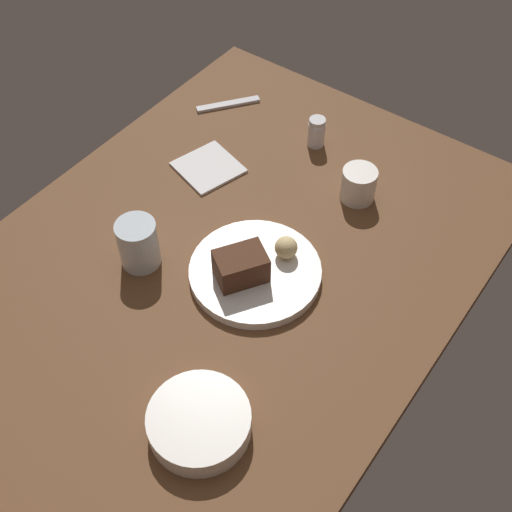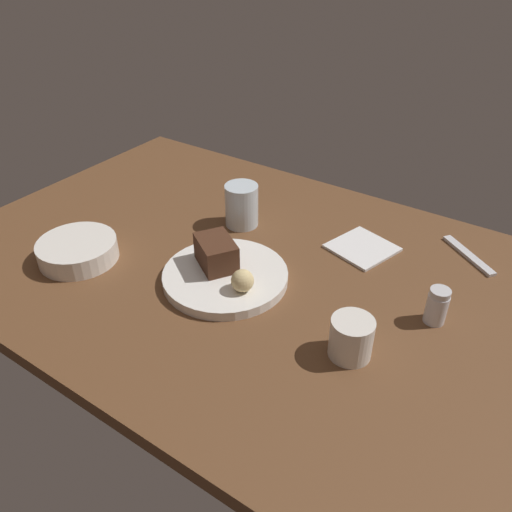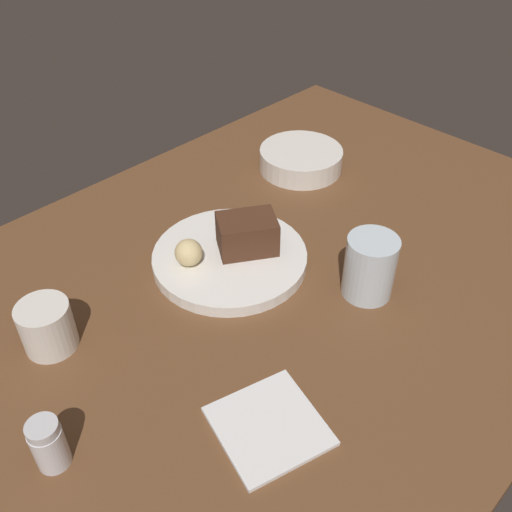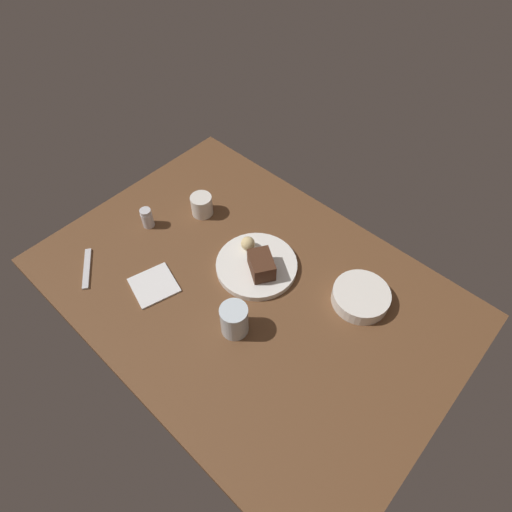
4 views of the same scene
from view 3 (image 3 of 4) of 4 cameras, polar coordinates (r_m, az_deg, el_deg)
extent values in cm
cube|color=brown|center=(89.78, 1.75, -2.55)|extent=(120.00, 84.00, 3.00)
cylinder|color=white|center=(90.29, -2.63, -0.21)|extent=(24.36, 24.36, 1.95)
cube|color=#472819|center=(88.81, -0.91, 2.21)|extent=(11.02, 10.24, 5.67)
sphere|color=#DBC184|center=(86.95, -6.74, 0.34)|extent=(4.26, 4.26, 4.26)
cylinder|color=silver|center=(69.69, -19.89, -17.46)|extent=(3.75, 3.75, 5.65)
cylinder|color=silver|center=(66.96, -20.55, -15.84)|extent=(3.56, 3.56, 1.20)
cylinder|color=silver|center=(84.27, 11.29, -1.06)|extent=(7.50, 7.50, 9.73)
cylinder|color=white|center=(113.55, 4.49, 9.59)|extent=(16.11, 16.11, 4.18)
cylinder|color=silver|center=(80.80, -20.12, -6.64)|extent=(7.04, 7.04, 7.03)
cube|color=white|center=(70.39, 1.29, -16.59)|extent=(14.87, 14.96, 0.60)
camera|label=1|loc=(1.50, 4.52, 54.30)|focal=46.76mm
camera|label=2|loc=(1.15, -55.04, 26.49)|focal=36.11mm
camera|label=4|loc=(1.08, 72.74, 45.02)|focal=30.01mm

